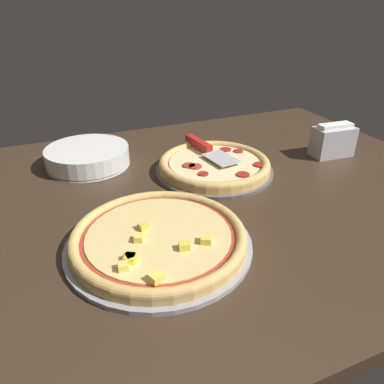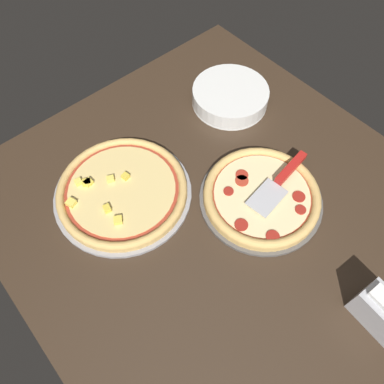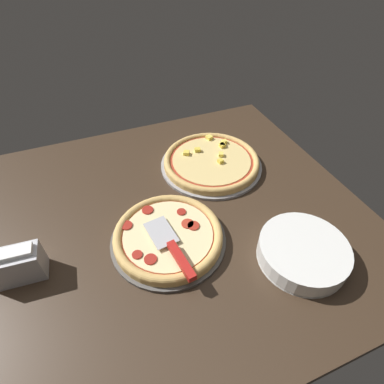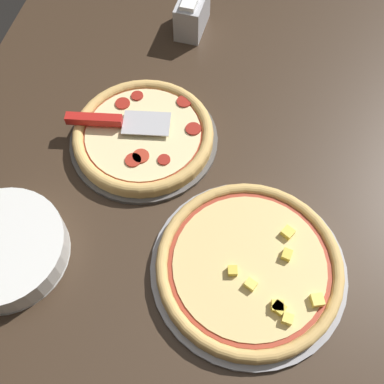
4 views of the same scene
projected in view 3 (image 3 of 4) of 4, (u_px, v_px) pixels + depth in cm
name	position (u px, v px, depth cm)	size (l,w,h in cm)	color
ground_plane	(159.00, 221.00, 96.26)	(131.09, 110.33, 3.60)	#38281C
pizza_pan_front	(167.00, 240.00, 88.10)	(33.85, 33.85, 1.00)	#565451
pizza_front	(167.00, 235.00, 86.73)	(31.82, 31.82, 3.11)	#DBAD60
pizza_pan_back	(211.00, 165.00, 113.82)	(38.14, 38.14, 1.00)	#939399
pizza_back	(211.00, 161.00, 112.59)	(35.85, 35.85, 3.35)	#DBAD60
serving_spatula	(175.00, 253.00, 79.34)	(8.05, 23.60, 2.00)	#B7B7BC
plate_stack	(303.00, 252.00, 82.19)	(24.49, 24.49, 5.60)	white
napkin_holder	(17.00, 265.00, 76.82)	(13.24, 7.66, 10.39)	#B2B2B7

